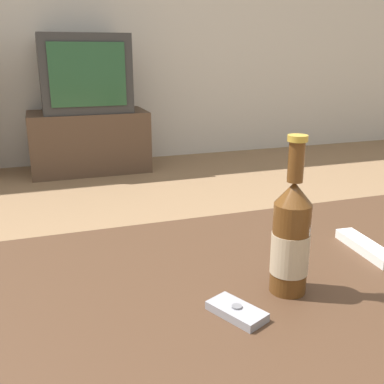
{
  "coord_description": "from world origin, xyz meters",
  "views": [
    {
      "loc": [
        -0.27,
        -0.65,
        0.85
      ],
      "look_at": [
        0.04,
        0.26,
        0.55
      ],
      "focal_mm": 42.0,
      "sensor_mm": 36.0,
      "label": 1
    }
  ],
  "objects_px": {
    "cell_phone": "(238,311)",
    "remote_control": "(366,247)",
    "tv_stand": "(89,141)",
    "beer_bottle": "(291,238)",
    "television": "(85,73)"
  },
  "relations": [
    {
      "from": "cell_phone",
      "to": "remote_control",
      "type": "relative_size",
      "value": 0.62
    },
    {
      "from": "tv_stand",
      "to": "remote_control",
      "type": "height_order",
      "value": "remote_control"
    },
    {
      "from": "beer_bottle",
      "to": "remote_control",
      "type": "relative_size",
      "value": 1.62
    },
    {
      "from": "remote_control",
      "to": "cell_phone",
      "type": "bearing_deg",
      "value": -155.31
    },
    {
      "from": "beer_bottle",
      "to": "remote_control",
      "type": "height_order",
      "value": "beer_bottle"
    },
    {
      "from": "tv_stand",
      "to": "beer_bottle",
      "type": "xyz_separation_m",
      "value": [
        0.04,
        -2.77,
        0.33
      ]
    },
    {
      "from": "tv_stand",
      "to": "beer_bottle",
      "type": "relative_size",
      "value": 3.08
    },
    {
      "from": "beer_bottle",
      "to": "remote_control",
      "type": "bearing_deg",
      "value": 20.21
    },
    {
      "from": "cell_phone",
      "to": "remote_control",
      "type": "bearing_deg",
      "value": -4.3
    },
    {
      "from": "television",
      "to": "remote_control",
      "type": "xyz_separation_m",
      "value": [
        0.27,
        -2.67,
        -0.25
      ]
    },
    {
      "from": "television",
      "to": "beer_bottle",
      "type": "relative_size",
      "value": 2.24
    },
    {
      "from": "television",
      "to": "remote_control",
      "type": "height_order",
      "value": "television"
    },
    {
      "from": "tv_stand",
      "to": "beer_bottle",
      "type": "bearing_deg",
      "value": -89.24
    },
    {
      "from": "tv_stand",
      "to": "cell_phone",
      "type": "distance_m",
      "value": 2.82
    },
    {
      "from": "tv_stand",
      "to": "cell_phone",
      "type": "xyz_separation_m",
      "value": [
        -0.08,
        -2.81,
        0.24
      ]
    }
  ]
}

